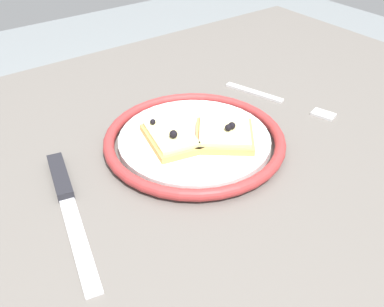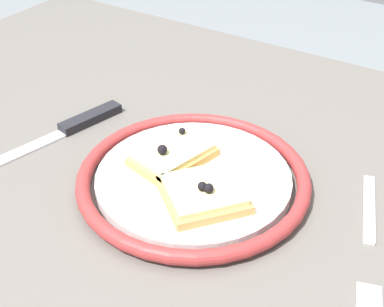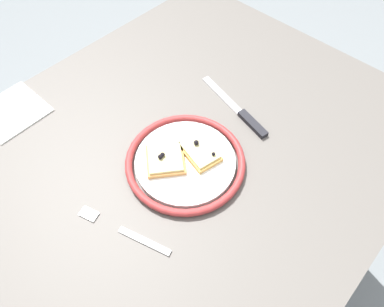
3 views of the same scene
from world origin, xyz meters
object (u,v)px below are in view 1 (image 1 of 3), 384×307
Objects in this scene: dining_table at (212,202)px; fork at (279,100)px; pizza_slice_near at (225,134)px; pizza_slice_far at (171,137)px; plate at (194,140)px; knife at (65,192)px.

fork reaches higher than dining_table.
pizza_slice_near reaches higher than fork.
pizza_slice_far is 0.23m from fork.
plate is at bearing -88.95° from dining_table.
dining_table is at bearing 25.19° from pizza_slice_near.
dining_table is at bearing 164.99° from knife.
pizza_slice_near is 0.48× the size of knife.
knife is at bearing -15.01° from dining_table.
pizza_slice_near is 0.08m from pizza_slice_far.
dining_table is 0.10m from plate.
dining_table is at bearing 18.30° from fork.
fork is (-0.16, -0.05, -0.02)m from pizza_slice_near.
pizza_slice_near is at bearing 149.03° from pizza_slice_far.
knife is at bearing 1.75° from fork.
dining_table is 0.12m from pizza_slice_far.
pizza_slice_far is (0.03, -0.01, 0.01)m from plate.
plate reaches higher than knife.
fork is at bearing -174.12° from plate.
pizza_slice_near is at bearing 16.91° from fork.
knife is 0.39m from fork.
pizza_slice_far is at bearing 2.60° from fork.
dining_table is 0.22m from fork.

